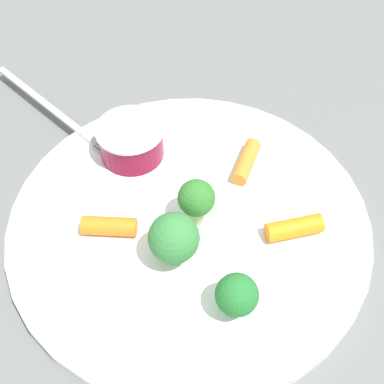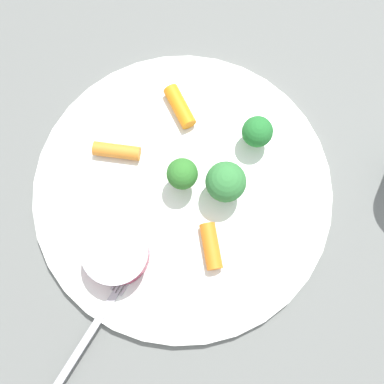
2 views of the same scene
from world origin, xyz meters
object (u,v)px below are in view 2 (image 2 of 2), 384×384
at_px(broccoli_floret_0, 180,174).
at_px(broccoli_floret_1, 226,186).
at_px(fork, 77,354).
at_px(broccoli_floret_2, 257,132).
at_px(carrot_stick_2, 117,151).
at_px(plate, 183,190).
at_px(carrot_stick_1, 211,246).
at_px(sauce_cup, 117,253).
at_px(carrot_stick_0, 180,107).

distance_m(broccoli_floret_0, broccoli_floret_1, 0.04).
xyz_separation_m(broccoli_floret_1, fork, (-0.16, 0.13, -0.03)).
bearing_deg(broccoli_floret_1, broccoli_floret_0, 77.46).
distance_m(broccoli_floret_0, broccoli_floret_2, 0.09).
distance_m(broccoli_floret_0, carrot_stick_2, 0.07).
xyz_separation_m(broccoli_floret_0, fork, (-0.16, 0.08, -0.03)).
bearing_deg(plate, carrot_stick_1, -152.34).
height_order(broccoli_floret_2, fork, broccoli_floret_2).
relative_size(sauce_cup, fork, 0.35).
xyz_separation_m(plate, carrot_stick_1, (-0.06, -0.03, 0.01)).
distance_m(plate, fork, 0.18).
xyz_separation_m(broccoli_floret_1, broccoli_floret_2, (0.06, -0.03, -0.01)).
height_order(broccoli_floret_0, carrot_stick_2, broccoli_floret_0).
bearing_deg(fork, carrot_stick_1, -48.79).
bearing_deg(broccoli_floret_1, plate, 84.98).
xyz_separation_m(broccoli_floret_0, broccoli_floret_1, (-0.01, -0.04, 0.00)).
xyz_separation_m(carrot_stick_0, carrot_stick_2, (-0.05, 0.06, -0.00)).
distance_m(plate, carrot_stick_0, 0.09).
bearing_deg(carrot_stick_2, sauce_cup, -173.77).
relative_size(broccoli_floret_0, carrot_stick_2, 0.94).
xyz_separation_m(broccoli_floret_1, carrot_stick_2, (0.04, 0.11, -0.02)).
bearing_deg(broccoli_floret_1, broccoli_floret_2, -27.22).
bearing_deg(broccoli_floret_0, carrot_stick_2, 67.11).
xyz_separation_m(sauce_cup, carrot_stick_2, (0.10, 0.01, -0.01)).
bearing_deg(broccoli_floret_1, carrot_stick_2, 71.11).
height_order(carrot_stick_0, carrot_stick_2, carrot_stick_0).
height_order(carrot_stick_1, fork, carrot_stick_1).
relative_size(broccoli_floret_2, carrot_stick_0, 0.86).
distance_m(broccoli_floret_2, carrot_stick_1, 0.12).
height_order(broccoli_floret_0, fork, broccoli_floret_0).
xyz_separation_m(sauce_cup, carrot_stick_1, (0.01, -0.09, -0.01)).
distance_m(plate, sauce_cup, 0.09).
bearing_deg(carrot_stick_0, fork, 161.98).
distance_m(plate, broccoli_floret_1, 0.05).
height_order(carrot_stick_0, fork, carrot_stick_0).
distance_m(broccoli_floret_2, fork, 0.26).
bearing_deg(plate, carrot_stick_2, 63.62).
relative_size(plate, fork, 1.73).
bearing_deg(fork, broccoli_floret_2, -36.32).
distance_m(carrot_stick_1, carrot_stick_2, 0.13).
relative_size(sauce_cup, carrot_stick_1, 1.39).
relative_size(plate, carrot_stick_2, 6.37).
distance_m(carrot_stick_2, fork, 0.19).
bearing_deg(broccoli_floret_0, fork, 153.10).
height_order(carrot_stick_1, carrot_stick_2, carrot_stick_1).
relative_size(plate, broccoli_floret_1, 6.10).
distance_m(plate, broccoli_floret_2, 0.09).
bearing_deg(carrot_stick_1, broccoli_floret_1, -11.18).
distance_m(carrot_stick_1, fork, 0.15).
xyz_separation_m(carrot_stick_0, fork, (-0.24, 0.08, -0.01)).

